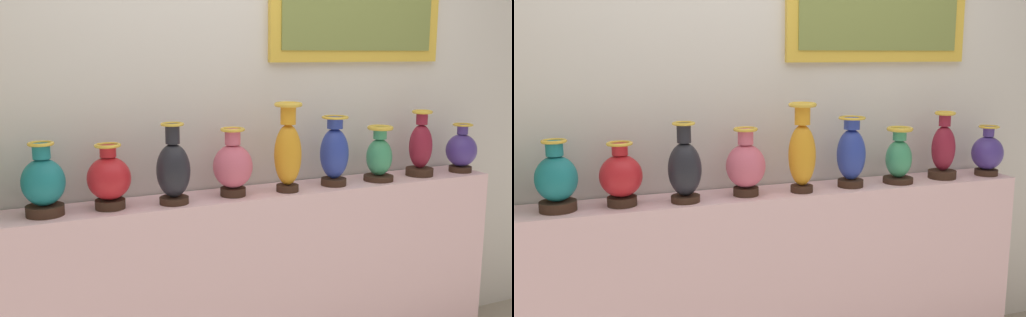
% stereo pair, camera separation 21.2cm
% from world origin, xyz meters
% --- Properties ---
extents(display_shelf, '(2.75, 0.29, 0.99)m').
position_xyz_m(display_shelf, '(0.00, 0.00, 0.49)').
color(display_shelf, beige).
rests_on(display_shelf, ground_plane).
extents(back_wall, '(4.03, 0.14, 2.70)m').
position_xyz_m(back_wall, '(0.01, 0.21, 1.36)').
color(back_wall, silver).
rests_on(back_wall, ground_plane).
extents(vase_teal, '(0.18, 0.18, 0.31)m').
position_xyz_m(vase_teal, '(-0.98, -0.02, 1.12)').
color(vase_teal, '#382319').
rests_on(vase_teal, display_shelf).
extents(vase_crimson, '(0.19, 0.19, 0.29)m').
position_xyz_m(vase_crimson, '(-0.71, -0.02, 1.12)').
color(vase_crimson, '#382319').
rests_on(vase_crimson, display_shelf).
extents(vase_onyx, '(0.15, 0.15, 0.37)m').
position_xyz_m(vase_onyx, '(-0.43, -0.05, 1.14)').
color(vase_onyx, '#382319').
rests_on(vase_onyx, display_shelf).
extents(vase_rose, '(0.19, 0.19, 0.33)m').
position_xyz_m(vase_rose, '(-0.13, -0.02, 1.14)').
color(vase_rose, '#382319').
rests_on(vase_rose, display_shelf).
extents(vase_amber, '(0.14, 0.14, 0.44)m').
position_xyz_m(vase_amber, '(0.15, -0.05, 1.19)').
color(vase_amber, '#382319').
rests_on(vase_amber, display_shelf).
extents(vase_cobalt, '(0.15, 0.15, 0.36)m').
position_xyz_m(vase_cobalt, '(0.43, -0.03, 1.16)').
color(vase_cobalt, '#382319').
rests_on(vase_cobalt, display_shelf).
extents(vase_jade, '(0.16, 0.16, 0.29)m').
position_xyz_m(vase_jade, '(0.70, -0.03, 1.12)').
color(vase_jade, '#382319').
rests_on(vase_jade, display_shelf).
extents(vase_burgundy, '(0.15, 0.15, 0.36)m').
position_xyz_m(vase_burgundy, '(0.99, -0.02, 1.14)').
color(vase_burgundy, '#382319').
rests_on(vase_burgundy, display_shelf).
extents(vase_indigo, '(0.17, 0.17, 0.28)m').
position_xyz_m(vase_indigo, '(1.27, -0.03, 1.11)').
color(vase_indigo, '#382319').
rests_on(vase_indigo, display_shelf).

